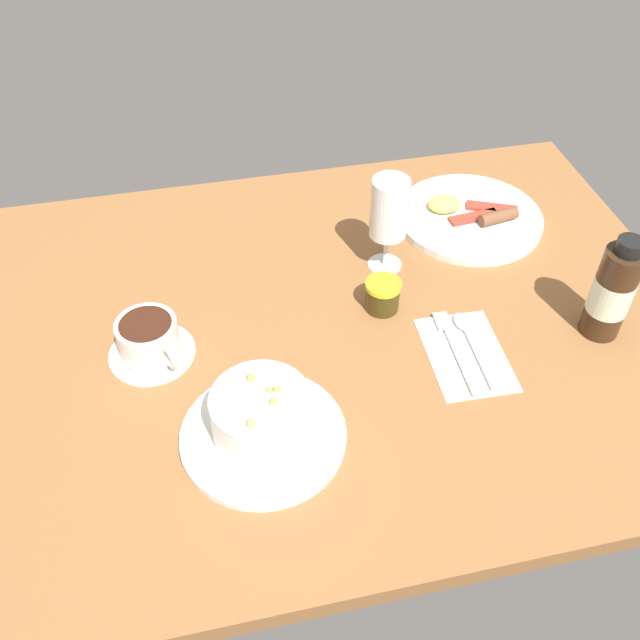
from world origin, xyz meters
The scene contains 8 objects.
ground_plane centered at (0.00, 0.00, -1.50)cm, with size 110.00×84.00×3.00cm, color brown.
porridge_bowl centered at (-14.72, -18.84, 3.85)cm, with size 21.68×21.68×9.13cm.
cutlery_setting centered at (16.50, -9.92, 0.28)cm, with size 11.64×17.06×0.90cm.
coffee_cup centered at (-28.11, -0.65, 3.08)cm, with size 12.52×12.72×6.29cm.
wine_glass centered at (10.51, 11.58, 10.69)cm, with size 5.91×5.91×16.43cm.
jam_jar centered at (7.21, 1.81, 2.56)cm, with size 5.49×5.49×5.06cm.
sauce_bottle_brown centered at (37.66, -9.91, 7.72)cm, with size 5.89×5.89×17.00cm.
breakfast_plate centered at (28.48, 20.12, 0.90)cm, with size 25.69×25.69×3.70cm.
Camera 1 is at (-19.29, -73.87, 75.77)cm, focal length 39.65 mm.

